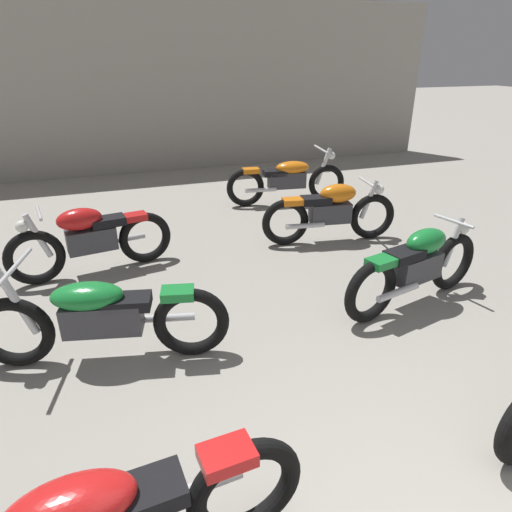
# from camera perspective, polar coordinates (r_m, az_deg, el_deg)

# --- Properties ---
(back_wall) EXTENTS (13.26, 0.24, 3.60)m
(back_wall) POSITION_cam_1_polar(r_m,az_deg,el_deg) (10.67, -12.17, 20.20)
(back_wall) COLOR #9E998E
(back_wall) RESTS_ON ground
(motorcycle_left_row_1) EXTENTS (2.14, 0.77, 0.97)m
(motorcycle_left_row_1) POSITION_cam_1_polar(r_m,az_deg,el_deg) (4.09, -19.12, -7.20)
(motorcycle_left_row_1) COLOR black
(motorcycle_left_row_1) RESTS_ON ground
(motorcycle_left_row_2) EXTENTS (1.96, 0.60, 0.88)m
(motorcycle_left_row_2) POSITION_cam_1_polar(r_m,az_deg,el_deg) (5.79, -20.30, 2.17)
(motorcycle_left_row_2) COLOR black
(motorcycle_left_row_2) RESTS_ON ground
(motorcycle_right_row_1) EXTENTS (1.94, 0.67, 0.88)m
(motorcycle_right_row_1) POSITION_cam_1_polar(r_m,az_deg,el_deg) (5.03, 19.80, -1.10)
(motorcycle_right_row_1) COLOR black
(motorcycle_right_row_1) RESTS_ON ground
(motorcycle_right_row_2) EXTENTS (1.97, 0.51, 0.88)m
(motorcycle_right_row_2) POSITION_cam_1_polar(r_m,az_deg,el_deg) (6.46, 9.50, 5.65)
(motorcycle_right_row_2) COLOR black
(motorcycle_right_row_2) RESTS_ON ground
(motorcycle_right_row_3) EXTENTS (2.17, 0.68, 0.97)m
(motorcycle_right_row_3) POSITION_cam_1_polar(r_m,az_deg,el_deg) (8.11, 4.03, 9.75)
(motorcycle_right_row_3) COLOR black
(motorcycle_right_row_3) RESTS_ON ground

